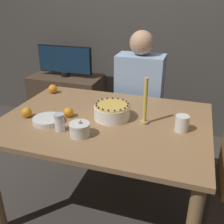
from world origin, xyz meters
TOP-DOWN VIEW (x-y plane):
  - ground_plane at (0.00, 0.00)m, footprint 12.00×12.00m
  - wall_behind at (0.00, 1.40)m, footprint 8.00×0.05m
  - dining_table at (0.00, 0.00)m, footprint 1.35×0.98m
  - cake at (0.04, 0.03)m, footprint 0.23×0.23m
  - sugar_bowl at (-0.07, -0.25)m, footprint 0.12×0.12m
  - sugar_shaker at (-0.21, -0.23)m, footprint 0.06×0.06m
  - plate_stack at (-0.33, -0.15)m, footprint 0.19×0.19m
  - candle at (0.26, 0.02)m, footprint 0.05×0.05m
  - cup at (0.49, -0.01)m, footprint 0.08×0.08m
  - orange_fruit_0 at (-0.24, -0.04)m, footprint 0.07×0.07m
  - orange_fruit_1 at (-0.57, 0.33)m, footprint 0.07×0.07m
  - orange_fruit_2 at (-0.50, -0.13)m, footprint 0.07×0.07m
  - person_man_blue_shirt at (0.08, 0.69)m, footprint 0.40×0.34m
  - side_cabinet at (-0.88, 1.14)m, footprint 0.82×0.43m
  - tv_monitor at (-0.88, 1.14)m, footprint 0.64×0.10m

SIDE VIEW (x-z plane):
  - ground_plane at x=0.00m, z-range 0.00..0.00m
  - side_cabinet at x=-0.88m, z-range 0.00..0.62m
  - person_man_blue_shirt at x=0.08m, z-range -0.08..1.14m
  - dining_table at x=0.00m, z-range 0.26..1.00m
  - plate_stack at x=-0.33m, z-range 0.74..0.77m
  - orange_fruit_0 at x=-0.24m, z-range 0.74..0.81m
  - orange_fruit_2 at x=-0.50m, z-range 0.74..0.81m
  - orange_fruit_1 at x=-0.57m, z-range 0.74..0.81m
  - sugar_bowl at x=-0.07m, z-range 0.73..0.83m
  - cake at x=0.04m, z-range 0.73..0.84m
  - cup at x=0.49m, z-range 0.74..0.84m
  - sugar_shaker at x=-0.21m, z-range 0.74..0.85m
  - tv_monitor at x=-0.88m, z-range 0.63..0.97m
  - candle at x=0.26m, z-range 0.71..1.01m
  - wall_behind at x=0.00m, z-range 0.00..2.60m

